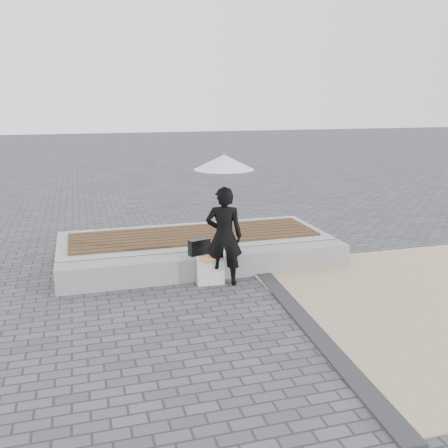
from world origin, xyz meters
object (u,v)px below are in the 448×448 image
(canvas_tote, at_px, (210,271))
(woman, at_px, (224,236))
(parasol, at_px, (224,162))
(handbag, at_px, (199,247))
(seating_ledge, at_px, (211,265))

(canvas_tote, bearing_deg, woman, -9.76)
(parasol, xyz_separation_m, handbag, (-0.31, 0.41, -1.45))
(seating_ledge, bearing_deg, parasol, -73.80)
(woman, relative_size, parasol, 1.34)
(parasol, bearing_deg, seating_ledge, 106.20)
(parasol, height_order, handbag, parasol)
(woman, xyz_separation_m, parasol, (0.00, 0.00, 1.18))
(woman, bearing_deg, seating_ledge, -54.19)
(seating_ledge, relative_size, parasol, 4.19)
(parasol, distance_m, canvas_tote, 1.76)
(seating_ledge, distance_m, canvas_tote, 0.37)
(seating_ledge, relative_size, handbag, 13.56)
(seating_ledge, xyz_separation_m, parasol, (0.12, -0.41, 1.78))
(woman, distance_m, handbag, 0.58)
(seating_ledge, xyz_separation_m, handbag, (-0.19, 0.01, 0.33))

